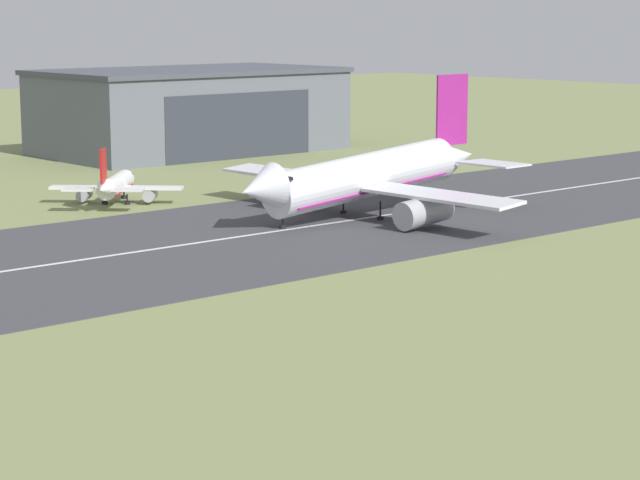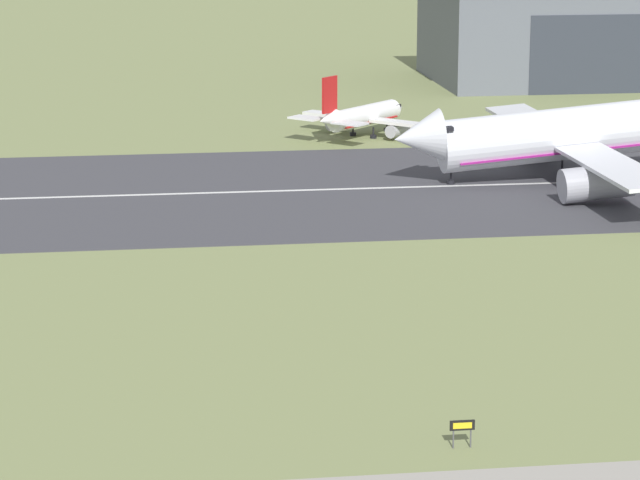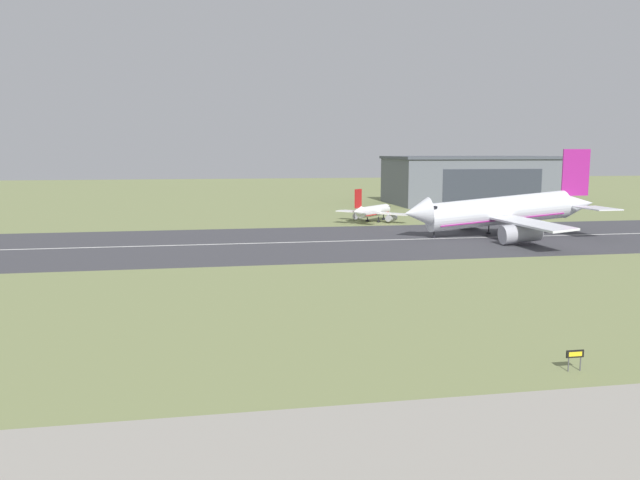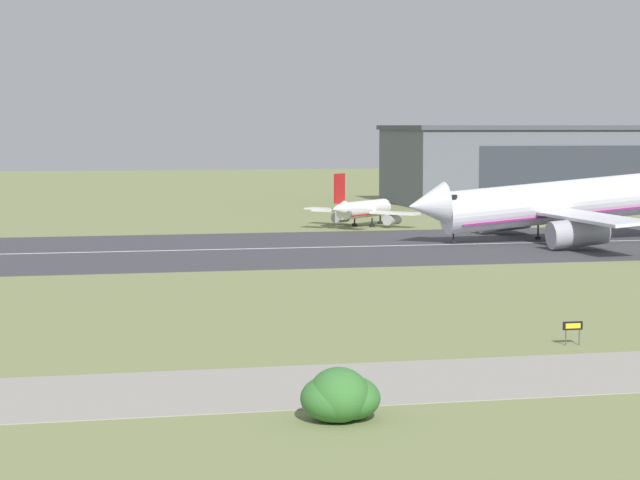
{
  "view_description": "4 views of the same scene",
  "coord_description": "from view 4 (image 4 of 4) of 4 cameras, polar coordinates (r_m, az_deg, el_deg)",
  "views": [
    {
      "loc": [
        -58.61,
        -3.1,
        26.37
      ],
      "look_at": [
        16.06,
        81.28,
        5.95
      ],
      "focal_mm": 70.0,
      "sensor_mm": 36.0,
      "label": 1
    },
    {
      "loc": [
        2.73,
        -44.91,
        33.86
      ],
      "look_at": [
        19.12,
        72.88,
        4.6
      ],
      "focal_mm": 85.0,
      "sensor_mm": 36.0,
      "label": 2
    },
    {
      "loc": [
        -5.93,
        -5.68,
        17.62
      ],
      "look_at": [
        9.48,
        80.08,
        5.24
      ],
      "focal_mm": 35.0,
      "sensor_mm": 36.0,
      "label": 3
    },
    {
      "loc": [
        -14.56,
        -45.42,
        15.98
      ],
      "look_at": [
        10.19,
        66.21,
        5.49
      ],
      "focal_mm": 70.0,
      "sensor_mm": 36.0,
      "label": 4
    }
  ],
  "objects": [
    {
      "name": "hangar_building",
      "position": [
        259.5,
        9.6,
        3.42
      ],
      "size": [
        56.73,
        32.4,
        16.09
      ],
      "color": "slate",
      "rests_on": "ground_plane"
    },
    {
      "name": "runway_strip",
      "position": [
        160.65,
        -7.24,
        -0.5
      ],
      "size": [
        462.42,
        47.21,
        0.06
      ],
      "primitive_type": "cube",
      "color": "#3D3D42",
      "rests_on": "ground_plane"
    },
    {
      "name": "taxiway_road",
      "position": [
        77.08,
        -1.35,
        -6.71
      ],
      "size": [
        346.82,
        12.64,
        0.05
      ],
      "primitive_type": "cube",
      "color": "gray",
      "rests_on": "ground_plane"
    },
    {
      "name": "shrub_clump",
      "position": [
        68.12,
        0.94,
        -7.18
      ],
      "size": [
        4.47,
        4.4,
        2.99
      ],
      "color": "#387533",
      "rests_on": "ground_plane"
    },
    {
      "name": "airplane_landing",
      "position": [
        174.9,
        10.57,
        1.61
      ],
      "size": [
        43.05,
        51.4,
        18.15
      ],
      "color": "silver",
      "rests_on": "ground_plane"
    },
    {
      "name": "runway_sign",
      "position": [
        92.98,
        11.48,
        -3.94
      ],
      "size": [
        1.52,
        0.13,
        1.75
      ],
      "color": "#4C4C51",
      "rests_on": "ground_plane"
    },
    {
      "name": "runway_centreline",
      "position": [
        160.64,
        -7.24,
        -0.49
      ],
      "size": [
        416.18,
        0.7,
        0.01
      ],
      "primitive_type": "cube",
      "color": "silver",
      "rests_on": "runway_strip"
    },
    {
      "name": "airplane_parked_west",
      "position": [
        198.12,
        1.98,
        1.39
      ],
      "size": [
        18.09,
        18.01,
        8.67
      ],
      "color": "white",
      "rests_on": "ground_plane"
    },
    {
      "name": "ground_plane",
      "position": [
        104.56,
        -4.35,
        -3.56
      ],
      "size": [
        702.42,
        702.42,
        0.0
      ],
      "primitive_type": "plane",
      "color": "#7A8451"
    }
  ]
}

